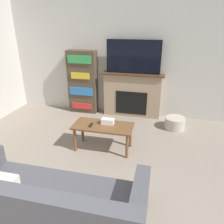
{
  "coord_description": "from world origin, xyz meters",
  "views": [
    {
      "loc": [
        0.83,
        -0.82,
        2.2
      ],
      "look_at": [
        0.01,
        2.65,
        0.69
      ],
      "focal_mm": 35.0,
      "sensor_mm": 36.0,
      "label": 1
    }
  ],
  "objects_px": {
    "tv": "(133,57)",
    "bookshelf": "(83,82)",
    "coffee_table": "(103,129)",
    "couch": "(47,211)",
    "fireplace": "(132,95)",
    "storage_basket": "(175,123)"
  },
  "relations": [
    {
      "from": "fireplace",
      "to": "tv",
      "type": "relative_size",
      "value": 1.18
    },
    {
      "from": "coffee_table",
      "to": "bookshelf",
      "type": "bearing_deg",
      "value": 120.94
    },
    {
      "from": "coffee_table",
      "to": "fireplace",
      "type": "bearing_deg",
      "value": 80.73
    },
    {
      "from": "tv",
      "to": "storage_basket",
      "type": "relative_size",
      "value": 2.86
    },
    {
      "from": "fireplace",
      "to": "bookshelf",
      "type": "relative_size",
      "value": 0.94
    },
    {
      "from": "tv",
      "to": "bookshelf",
      "type": "relative_size",
      "value": 0.8
    },
    {
      "from": "tv",
      "to": "coffee_table",
      "type": "bearing_deg",
      "value": -99.38
    },
    {
      "from": "coffee_table",
      "to": "couch",
      "type": "bearing_deg",
      "value": -94.37
    },
    {
      "from": "couch",
      "to": "fireplace",
      "type": "bearing_deg",
      "value": 83.27
    },
    {
      "from": "tv",
      "to": "bookshelf",
      "type": "height_order",
      "value": "tv"
    },
    {
      "from": "tv",
      "to": "bookshelf",
      "type": "distance_m",
      "value": 1.4
    },
    {
      "from": "bookshelf",
      "to": "storage_basket",
      "type": "distance_m",
      "value": 2.4
    },
    {
      "from": "coffee_table",
      "to": "bookshelf",
      "type": "height_order",
      "value": "bookshelf"
    },
    {
      "from": "tv",
      "to": "bookshelf",
      "type": "xyz_separation_m",
      "value": [
        -1.24,
        -0.0,
        -0.66
      ]
    },
    {
      "from": "fireplace",
      "to": "storage_basket",
      "type": "distance_m",
      "value": 1.21
    },
    {
      "from": "couch",
      "to": "bookshelf",
      "type": "xyz_separation_m",
      "value": [
        -0.83,
        3.39,
        0.48
      ]
    },
    {
      "from": "fireplace",
      "to": "couch",
      "type": "relative_size",
      "value": 0.69
    },
    {
      "from": "couch",
      "to": "storage_basket",
      "type": "relative_size",
      "value": 4.87
    },
    {
      "from": "coffee_table",
      "to": "storage_basket",
      "type": "xyz_separation_m",
      "value": [
        1.29,
        1.15,
        -0.29
      ]
    },
    {
      "from": "tv",
      "to": "couch",
      "type": "distance_m",
      "value": 3.6
    },
    {
      "from": "couch",
      "to": "coffee_table",
      "type": "distance_m",
      "value": 1.78
    },
    {
      "from": "fireplace",
      "to": "tv",
      "type": "distance_m",
      "value": 0.9
    }
  ]
}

